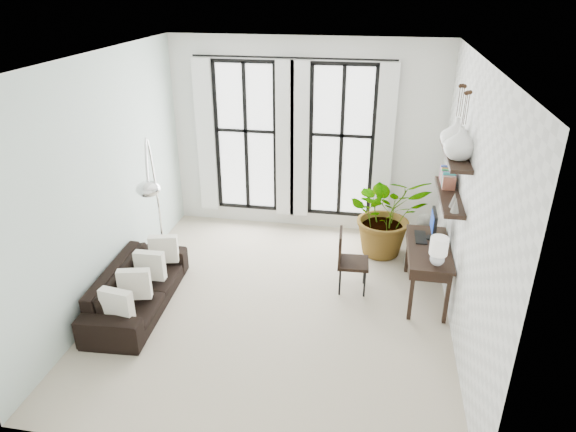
% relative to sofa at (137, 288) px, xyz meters
% --- Properties ---
extents(floor, '(5.00, 5.00, 0.00)m').
position_rel_sofa_xyz_m(floor, '(1.80, 0.35, -0.29)').
color(floor, '#BFB098').
rests_on(floor, ground).
extents(ceiling, '(5.00, 5.00, 0.00)m').
position_rel_sofa_xyz_m(ceiling, '(1.80, 0.35, 2.91)').
color(ceiling, white).
rests_on(ceiling, wall_back).
extents(wall_left, '(0.00, 5.00, 5.00)m').
position_rel_sofa_xyz_m(wall_left, '(-0.45, 0.35, 1.31)').
color(wall_left, silver).
rests_on(wall_left, floor).
extents(wall_right, '(0.00, 5.00, 5.00)m').
position_rel_sofa_xyz_m(wall_right, '(4.05, 0.35, 1.31)').
color(wall_right, white).
rests_on(wall_right, floor).
extents(wall_back, '(4.50, 0.00, 4.50)m').
position_rel_sofa_xyz_m(wall_back, '(1.80, 2.85, 1.31)').
color(wall_back, white).
rests_on(wall_back, floor).
extents(windows, '(3.26, 0.13, 2.65)m').
position_rel_sofa_xyz_m(windows, '(1.60, 2.78, 1.27)').
color(windows, white).
rests_on(windows, wall_back).
extents(wall_shelves, '(0.25, 1.30, 0.60)m').
position_rel_sofa_xyz_m(wall_shelves, '(3.91, 0.96, 1.44)').
color(wall_shelves, black).
rests_on(wall_shelves, wall_right).
extents(sofa, '(0.89, 2.02, 0.58)m').
position_rel_sofa_xyz_m(sofa, '(0.00, 0.00, 0.00)').
color(sofa, black).
rests_on(sofa, floor).
extents(throw_pillows, '(0.40, 1.52, 0.40)m').
position_rel_sofa_xyz_m(throw_pillows, '(0.10, -0.00, 0.21)').
color(throw_pillows, white).
rests_on(throw_pillows, sofa).
extents(plant, '(1.44, 1.32, 1.36)m').
position_rel_sofa_xyz_m(plant, '(3.20, 2.08, 0.39)').
color(plant, '#2D7228').
rests_on(plant, floor).
extents(desk, '(0.55, 1.29, 1.15)m').
position_rel_sofa_xyz_m(desk, '(3.75, 0.87, 0.43)').
color(desk, black).
rests_on(desk, floor).
extents(desk_chair, '(0.44, 0.44, 0.89)m').
position_rel_sofa_xyz_m(desk_chair, '(2.68, 0.91, 0.22)').
color(desk_chair, black).
rests_on(desk_chair, floor).
extents(arc_lamp, '(0.71, 1.38, 2.19)m').
position_rel_sofa_xyz_m(arc_lamp, '(0.10, 0.58, 1.41)').
color(arc_lamp, silver).
rests_on(arc_lamp, floor).
extents(buddha, '(0.47, 0.47, 0.85)m').
position_rel_sofa_xyz_m(buddha, '(3.75, 1.77, 0.07)').
color(buddha, gray).
rests_on(buddha, floor).
extents(vase_a, '(0.37, 0.37, 0.38)m').
position_rel_sofa_xyz_m(vase_a, '(3.91, 0.67, 1.98)').
color(vase_a, white).
rests_on(vase_a, shelf_upper).
extents(vase_b, '(0.37, 0.37, 0.38)m').
position_rel_sofa_xyz_m(vase_b, '(3.91, 1.07, 1.98)').
color(vase_b, white).
rests_on(vase_b, shelf_upper).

